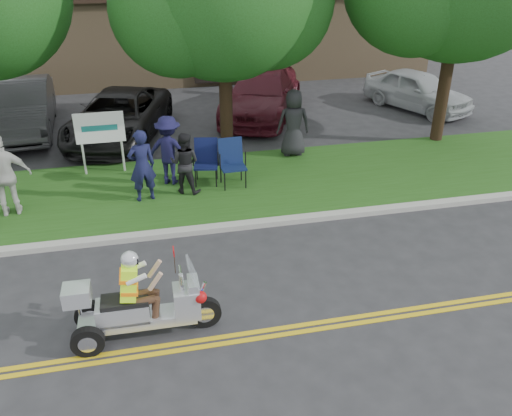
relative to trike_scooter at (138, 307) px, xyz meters
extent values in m
plane|color=#28282B|center=(2.21, 0.05, -0.56)|extent=(120.00, 120.00, 0.00)
cube|color=gold|center=(2.21, -0.53, -0.55)|extent=(60.00, 0.10, 0.01)
cube|color=gold|center=(2.21, -0.37, -0.55)|extent=(60.00, 0.10, 0.01)
cube|color=#A8A89E|center=(2.21, 3.10, -0.50)|extent=(60.00, 0.25, 0.12)
cube|color=#214D14|center=(2.21, 5.25, -0.50)|extent=(60.00, 4.00, 0.10)
cube|color=#9E7F5B|center=(4.21, 19.05, 1.44)|extent=(18.00, 8.00, 4.00)
cylinder|color=#332114|center=(2.71, 7.25, 1.54)|extent=(0.36, 0.36, 4.20)
sphere|color=#1C4814|center=(3.91, 7.55, 3.64)|extent=(3.60, 3.60, 3.60)
sphere|color=#1C4814|center=(1.51, 7.05, 3.57)|extent=(3.36, 3.36, 3.36)
cylinder|color=#332114|center=(9.21, 7.05, 1.82)|extent=(0.36, 0.36, 4.76)
cylinder|color=silver|center=(-1.19, 6.65, -0.01)|extent=(0.06, 0.06, 1.10)
cylinder|color=silver|center=(-0.19, 6.65, -0.01)|extent=(0.06, 0.06, 1.10)
cube|color=white|center=(-0.69, 6.65, 0.79)|extent=(1.25, 0.06, 0.80)
cylinder|color=black|center=(1.06, -0.02, -0.28)|extent=(0.56, 0.14, 0.55)
cylinder|color=black|center=(-0.80, -0.32, -0.30)|extent=(0.52, 0.15, 0.52)
cylinder|color=black|center=(-0.78, 0.35, -0.30)|extent=(0.52, 0.15, 0.52)
cube|color=silver|center=(0.04, 0.00, -0.24)|extent=(1.76, 0.46, 0.17)
cube|color=silver|center=(-0.24, 0.01, -0.05)|extent=(0.84, 0.44, 0.32)
cube|color=black|center=(-0.19, 0.01, 0.15)|extent=(0.75, 0.40, 0.09)
cube|color=silver|center=(0.78, -0.01, 0.00)|extent=(0.42, 0.45, 0.51)
cube|color=silver|center=(0.91, -0.02, 0.53)|extent=(0.19, 0.43, 0.45)
cube|color=silver|center=(-0.88, 0.02, 0.37)|extent=(0.42, 0.40, 0.28)
sphere|color=#B20C0F|center=(0.99, -0.15, 0.16)|extent=(0.20, 0.20, 0.20)
cube|color=#B6F619|center=(-0.09, 0.00, 0.52)|extent=(0.32, 0.38, 0.60)
sphere|color=silver|center=(-0.03, 0.00, 0.90)|extent=(0.27, 0.27, 0.27)
cylinder|color=black|center=(2.23, 4.85, -0.21)|extent=(0.03, 0.03, 0.49)
cylinder|color=black|center=(2.76, 4.87, -0.21)|extent=(0.03, 0.03, 0.49)
cylinder|color=black|center=(2.21, 5.34, -0.21)|extent=(0.03, 0.03, 0.49)
cylinder|color=black|center=(2.75, 5.36, -0.21)|extent=(0.03, 0.03, 0.49)
cube|color=#0E1C44|center=(2.49, 5.10, 0.05)|extent=(0.63, 0.58, 0.04)
cube|color=#0E1C44|center=(2.48, 5.37, 0.38)|extent=(0.62, 0.21, 0.66)
cylinder|color=black|center=(1.55, 5.19, -0.22)|extent=(0.03, 0.03, 0.47)
cylinder|color=black|center=(2.05, 5.10, -0.22)|extent=(0.03, 0.03, 0.47)
cylinder|color=black|center=(1.64, 5.66, -0.22)|extent=(0.03, 0.03, 0.47)
cylinder|color=black|center=(2.14, 5.56, -0.22)|extent=(0.03, 0.03, 0.47)
cube|color=#0E1442|center=(1.85, 5.38, 0.03)|extent=(0.68, 0.64, 0.04)
cube|color=#0E1442|center=(1.90, 5.63, 0.35)|extent=(0.61, 0.28, 0.64)
imported|color=#15183C|center=(0.28, 4.79, 0.42)|extent=(0.71, 0.55, 1.75)
imported|color=black|center=(1.29, 5.00, 0.31)|extent=(0.91, 0.83, 1.52)
imported|color=beige|center=(-2.70, 4.72, 0.49)|extent=(1.16, 0.60, 1.88)
imported|color=#17153B|center=(0.97, 5.62, 0.43)|extent=(1.30, 1.02, 1.76)
imported|color=black|center=(4.53, 6.79, 0.49)|extent=(0.96, 0.67, 1.88)
imported|color=#343336|center=(-3.27, 10.79, 0.26)|extent=(2.03, 5.04, 1.63)
imported|color=black|center=(-0.29, 9.49, 0.16)|extent=(3.81, 5.64, 1.44)
imported|color=#4F121D|center=(4.58, 10.86, 0.22)|extent=(4.21, 5.75, 1.55)
imported|color=#ADB1B5|center=(10.21, 10.33, 0.14)|extent=(3.20, 4.39, 1.39)
camera|label=1|loc=(0.33, -7.16, 5.39)|focal=38.00mm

